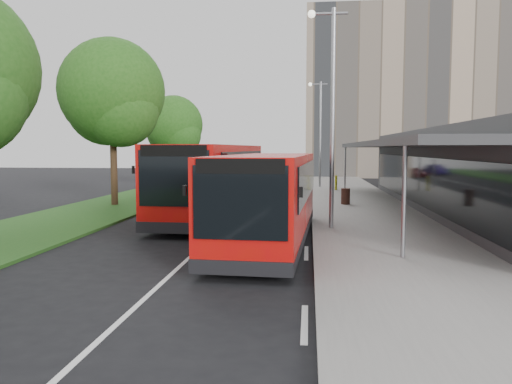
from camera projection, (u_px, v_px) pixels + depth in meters
ground at (210, 239)px, 17.11m from camera, size 120.00×120.00×0.00m
pavement at (345, 190)px, 36.29m from camera, size 5.00×80.00×0.15m
grass_verge at (171, 189)px, 37.66m from camera, size 5.00×80.00×0.10m
lane_centre_line at (256, 197)px, 31.97m from camera, size 0.12×70.00×0.01m
kerb_dashes at (308, 192)px, 35.59m from camera, size 0.12×56.00×0.01m
office_block at (404, 96)px, 56.47m from camera, size 22.00×12.00×18.00m
station_building at (467, 171)px, 23.72m from camera, size 7.70×26.00×4.00m
tree_mid at (112, 98)px, 26.32m from camera, size 5.52×5.52×8.87m
tree_far at (174, 129)px, 38.30m from camera, size 4.47×4.47×7.15m
lamp_post_near at (330, 104)px, 18.25m from camera, size 1.44×0.28×8.00m
lamp_post_far at (319, 127)px, 38.06m from camera, size 1.44×0.28×8.00m
bus_main at (269, 198)px, 16.22m from camera, size 3.11×10.35×2.89m
bus_second at (213, 181)px, 22.22m from camera, size 3.40×11.55×3.24m
litter_bin at (346, 196)px, 26.40m from camera, size 0.60×0.60×0.84m
bollard at (336, 183)px, 35.38m from camera, size 0.19×0.19×1.04m
car_near at (300, 172)px, 54.08m from camera, size 2.50×3.65×1.15m
car_far at (271, 169)px, 60.03m from camera, size 2.16×3.97×1.24m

